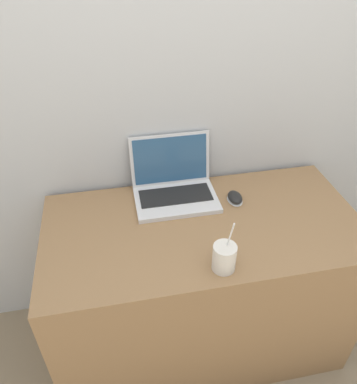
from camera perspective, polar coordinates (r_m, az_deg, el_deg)
name	(u,v)px	position (r m, az deg, el deg)	size (l,w,h in m)	color
wall_back	(187,72)	(1.54, 1.28, 17.88)	(7.00, 0.04, 2.50)	silver
desk	(201,286)	(1.77, 3.43, -14.15)	(1.27, 0.63, 0.76)	#936D47
laptop	(174,185)	(1.61, -0.68, 1.13)	(0.35, 0.28, 0.24)	silver
drink_cup	(224,257)	(1.30, 6.99, -9.79)	(0.08, 0.08, 0.22)	silver
computer_mouse	(235,198)	(1.62, 8.60, -0.87)	(0.06, 0.09, 0.03)	white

